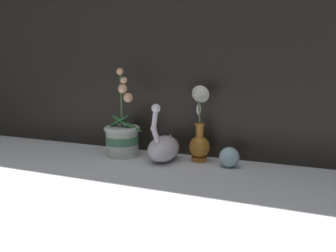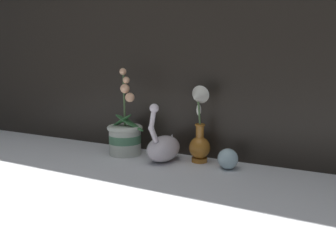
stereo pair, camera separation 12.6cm
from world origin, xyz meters
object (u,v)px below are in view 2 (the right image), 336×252
at_px(orchid_potted_plant, 125,135).
at_px(swan_figurine, 164,147).
at_px(glass_sphere, 228,159).
at_px(blue_vase, 199,132).

relative_size(orchid_potted_plant, swan_figurine, 1.54).
xyz_separation_m(swan_figurine, glass_sphere, (0.25, 0.02, -0.02)).
bearing_deg(swan_figurine, blue_vase, 19.03).
bearing_deg(swan_figurine, glass_sphere, 3.89).
relative_size(blue_vase, glass_sphere, 3.95).
relative_size(orchid_potted_plant, glass_sphere, 4.80).
distance_m(swan_figurine, glass_sphere, 0.25).
height_order(orchid_potted_plant, glass_sphere, orchid_potted_plant).
distance_m(orchid_potted_plant, glass_sphere, 0.45).
bearing_deg(blue_vase, glass_sphere, -12.28).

